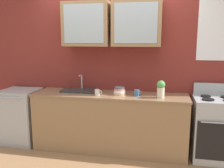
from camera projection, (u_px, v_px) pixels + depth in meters
The scene contains 10 objects.
ground_plane at pixel (110, 149), 3.90m from camera, with size 10.00×10.00×0.00m, color #936B47.
back_wall_unit at pixel (114, 58), 3.94m from camera, with size 4.89×0.43×2.58m.
counter at pixel (110, 122), 3.82m from camera, with size 2.38×0.60×0.91m.
stove_range at pixel (215, 129), 3.51m from camera, with size 0.63×0.59×1.09m.
sink_faucet at pixel (80, 90), 3.93m from camera, with size 0.56×0.31×0.26m.
bowl_stack at pixel (120, 91), 3.69m from camera, with size 0.19×0.19×0.12m.
vase at pixel (161, 89), 3.47m from camera, with size 0.12×0.12×0.25m.
cup_near_sink at pixel (97, 92), 3.65m from camera, with size 0.11×0.08×0.09m.
cup_near_bowls at pixel (137, 93), 3.59m from camera, with size 0.11×0.08×0.10m.
dishwasher at pixel (21, 116), 4.12m from camera, with size 0.59×0.59×0.91m.
Camera 1 is at (0.77, -3.57, 1.73)m, focal length 39.03 mm.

